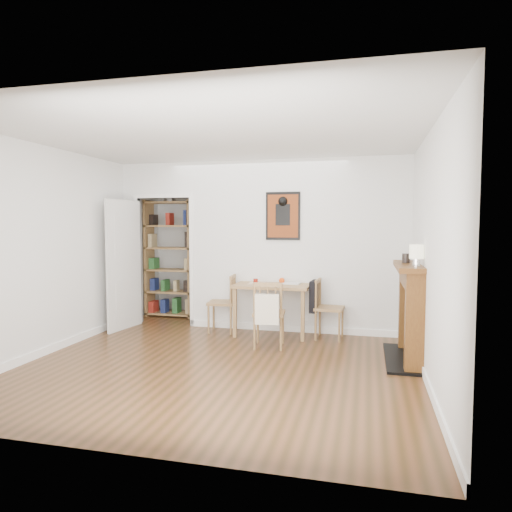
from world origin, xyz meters
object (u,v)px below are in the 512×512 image
(notebook, at_px, (290,283))
(ceramic_jar_a, at_px, (406,258))
(fireplace, at_px, (411,309))
(chair_left, at_px, (222,303))
(orange_fruit, at_px, (282,281))
(bookshelf, at_px, (170,259))
(chair_right, at_px, (328,308))
(mantel_lamp, at_px, (417,253))
(chair_front, at_px, (269,314))
(dining_table, at_px, (272,290))
(red_glass, at_px, (256,282))
(ceramic_jar_b, at_px, (406,258))

(notebook, xyz_separation_m, ceramic_jar_a, (1.55, -0.84, 0.46))
(notebook, distance_m, ceramic_jar_a, 1.82)
(fireplace, distance_m, ceramic_jar_a, 0.61)
(chair_left, height_order, orange_fruit, chair_left)
(bookshelf, bearing_deg, chair_right, -18.84)
(fireplace, relative_size, mantel_lamp, 5.10)
(chair_front, bearing_deg, ceramic_jar_a, -1.76)
(chair_right, relative_size, bookshelf, 0.42)
(bookshelf, height_order, orange_fruit, bookshelf)
(dining_table, bearing_deg, chair_left, -179.28)
(fireplace, bearing_deg, chair_left, 162.38)
(fireplace, distance_m, notebook, 1.88)
(bookshelf, distance_m, mantel_lamp, 4.48)
(bookshelf, distance_m, red_glass, 2.10)
(notebook, relative_size, ceramic_jar_b, 3.15)
(bookshelf, relative_size, ceramic_jar_b, 22.32)
(fireplace, bearing_deg, dining_table, 155.53)
(ceramic_jar_a, bearing_deg, notebook, 151.53)
(orange_fruit, bearing_deg, notebook, -8.14)
(orange_fruit, relative_size, ceramic_jar_b, 0.93)
(red_glass, height_order, ceramic_jar_a, ceramic_jar_a)
(chair_left, height_order, ceramic_jar_b, ceramic_jar_b)
(chair_left, bearing_deg, dining_table, 0.72)
(bookshelf, xyz_separation_m, mantel_lamp, (3.91, -2.15, 0.30))
(dining_table, xyz_separation_m, bookshelf, (-2.04, 0.94, 0.35))
(fireplace, xyz_separation_m, orange_fruit, (-1.75, 0.96, 0.18))
(bookshelf, bearing_deg, dining_table, -24.65)
(dining_table, height_order, orange_fruit, orange_fruit)
(bookshelf, relative_size, fireplace, 1.64)
(orange_fruit, distance_m, ceramic_jar_b, 1.86)
(notebook, xyz_separation_m, ceramic_jar_b, (1.57, -0.60, 0.45))
(notebook, height_order, mantel_lamp, mantel_lamp)
(chair_right, height_order, chair_front, chair_front)
(dining_table, relative_size, chair_front, 1.24)
(fireplace, bearing_deg, chair_front, 174.94)
(fireplace, height_order, mantel_lamp, mantel_lamp)
(orange_fruit, bearing_deg, red_glass, -148.38)
(chair_left, xyz_separation_m, chair_front, (0.87, -0.68, 0.02))
(chair_right, xyz_separation_m, red_glass, (-1.05, -0.06, 0.35))
(chair_right, bearing_deg, orange_fruit, 167.65)
(red_glass, distance_m, mantel_lamp, 2.44)
(chair_right, distance_m, fireplace, 1.34)
(chair_right, distance_m, red_glass, 1.11)
(chair_left, distance_m, ceramic_jar_a, 2.79)
(fireplace, bearing_deg, red_glass, 160.31)
(red_glass, height_order, mantel_lamp, mantel_lamp)
(red_glass, relative_size, notebook, 0.29)
(ceramic_jar_a, bearing_deg, chair_right, 144.36)
(chair_right, height_order, red_glass, chair_right)
(chair_front, xyz_separation_m, ceramic_jar_b, (1.72, 0.19, 0.76))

